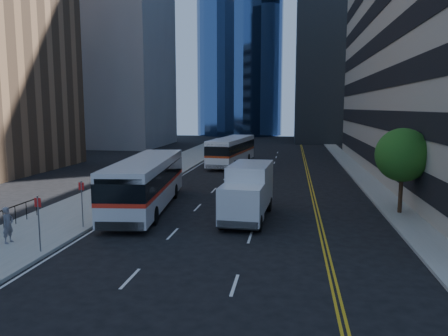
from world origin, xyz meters
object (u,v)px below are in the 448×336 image
Objects in this scene: street_tree at (403,155)px; bus_front at (147,182)px; pedestrian at (8,225)px; bus_rear at (232,150)px; box_truck at (248,191)px.

street_tree is 0.40× the size of bus_front.
bus_front reaches higher than pedestrian.
pedestrian is at bearing -121.86° from bus_front.
bus_front is at bearing -89.21° from bus_rear.
bus_front is at bearing 170.76° from box_truck.
bus_front is at bearing -20.75° from pedestrian.
box_truck is at bearing -18.72° from bus_front.
box_truck is at bearing -72.95° from bus_rear.
street_tree reaches higher than box_truck.
bus_front is 1.91× the size of box_truck.
pedestrian is at bearing -94.85° from bus_rear.
street_tree reaches higher than bus_rear.
bus_rear is (2.41, 22.22, -0.08)m from bus_front.
box_truck is 3.87× the size of pedestrian.
bus_front reaches higher than box_truck.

